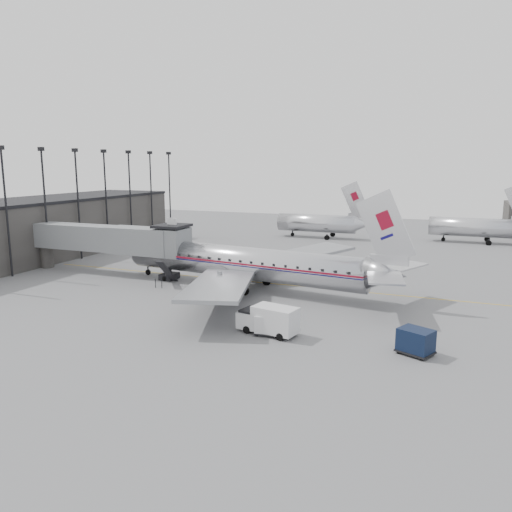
{
  "coord_description": "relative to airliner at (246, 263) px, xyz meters",
  "views": [
    {
      "loc": [
        20.88,
        -45.06,
        13.27
      ],
      "look_at": [
        0.95,
        5.05,
        3.2
      ],
      "focal_mm": 35.0,
      "sensor_mm": 36.0,
      "label": 1
    }
  ],
  "objects": [
    {
      "name": "ground",
      "position": [
        -0.69,
        -2.91,
        -2.78
      ],
      "size": [
        160.0,
        160.0,
        0.0
      ],
      "primitive_type": "plane",
      "color": "slate",
      "rests_on": "ground"
    },
    {
      "name": "terminal",
      "position": [
        -34.69,
        7.09,
        1.22
      ],
      "size": [
        12.0,
        46.0,
        8.0
      ],
      "primitive_type": "cube",
      "color": "#383533",
      "rests_on": "ground"
    },
    {
      "name": "apron_line",
      "position": [
        2.31,
        3.09,
        -2.78
      ],
      "size": [
        60.0,
        0.15,
        0.01
      ],
      "primitive_type": "cube",
      "rotation": [
        0.0,
        0.0,
        1.57
      ],
      "color": "gold",
      "rests_on": "ground"
    },
    {
      "name": "jet_bridge",
      "position": [
        -17.35,
        0.76,
        1.4
      ],
      "size": [
        21.0,
        6.2,
        7.1
      ],
      "color": "slate",
      "rests_on": "ground"
    },
    {
      "name": "floodlight_masts",
      "position": [
        -28.19,
        10.09,
        5.58
      ],
      "size": [
        0.9,
        42.25,
        15.25
      ],
      "color": "black",
      "rests_on": "ground"
    },
    {
      "name": "distant_aircraft_near",
      "position": [
        -2.49,
        39.09,
        -0.05
      ],
      "size": [
        16.39,
        3.2,
        10.26
      ],
      "color": "silver",
      "rests_on": "ground"
    },
    {
      "name": "distant_aircraft_mid",
      "position": [
        23.51,
        43.09,
        -0.05
      ],
      "size": [
        16.39,
        3.2,
        10.26
      ],
      "color": "silver",
      "rests_on": "ground"
    },
    {
      "name": "airliner",
      "position": [
        0.0,
        0.0,
        0.0
      ],
      "size": [
        34.87,
        32.13,
        11.05
      ],
      "rotation": [
        0.0,
        0.0,
        -0.13
      ],
      "color": "silver",
      "rests_on": "ground"
    },
    {
      "name": "service_van",
      "position": [
        7.19,
        -12.7,
        -1.58
      ],
      "size": [
        5.13,
        2.78,
        2.29
      ],
      "rotation": [
        0.0,
        0.0,
        -0.2
      ],
      "color": "silver",
      "rests_on": "ground"
    },
    {
      "name": "baggage_cart_navy",
      "position": [
        18.31,
        -12.91,
        -1.8
      ],
      "size": [
        2.88,
        2.61,
        1.84
      ],
      "rotation": [
        0.0,
        0.0,
        -0.43
      ],
      "color": "black",
      "rests_on": "ground"
    },
    {
      "name": "baggage_cart_white",
      "position": [
        7.31,
        -12.91,
        -1.92
      ],
      "size": [
        2.2,
        1.76,
        1.61
      ],
      "rotation": [
        0.0,
        0.0,
        0.1
      ],
      "color": "silver",
      "rests_on": "ground"
    },
    {
      "name": "ramp_worker",
      "position": [
        -0.96,
        0.09,
        -1.94
      ],
      "size": [
        0.73,
        0.66,
        1.68
      ],
      "primitive_type": "imported",
      "rotation": [
        0.0,
        0.0,
        0.52
      ],
      "color": "#BDEB1B",
      "rests_on": "ground"
    }
  ]
}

